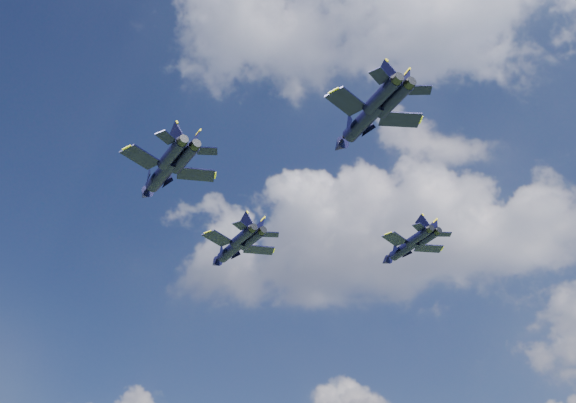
# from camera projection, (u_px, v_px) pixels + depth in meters

# --- Properties ---
(jet_lead) EXTENTS (15.04, 13.68, 3.92)m
(jet_lead) POSITION_uv_depth(u_px,v_px,m) (231.00, 250.00, 116.15)
(jet_lead) COLOR black
(jet_left) EXTENTS (14.92, 13.77, 3.91)m
(jet_left) POSITION_uv_depth(u_px,v_px,m) (161.00, 175.00, 92.20)
(jet_left) COLOR black
(jet_right) EXTENTS (12.32, 11.94, 3.30)m
(jet_right) POSITION_uv_depth(u_px,v_px,m) (403.00, 249.00, 108.85)
(jet_right) COLOR black
(jet_slot) EXTENTS (14.47, 14.67, 3.96)m
(jet_slot) POSITION_uv_depth(u_px,v_px,m) (362.00, 122.00, 86.81)
(jet_slot) COLOR black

